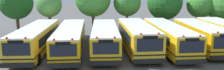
{
  "coord_description": "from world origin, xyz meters",
  "views": [
    {
      "loc": [
        -3.87,
        -21.53,
        6.16
      ],
      "look_at": [
        -2.52,
        0.0,
        1.6
      ],
      "focal_mm": 35.77,
      "sensor_mm": 36.0,
      "label": 1
    }
  ],
  "objects_px": {
    "school_bus_0": "(37,38)",
    "school_bus_3": "(137,36)",
    "school_bus_1": "(71,38)",
    "school_bus_4": "(168,36)",
    "school_bus_2": "(105,37)",
    "school_bus_5": "(200,35)",
    "tree_1": "(49,5)",
    "tree_4": "(165,2)",
    "tree_0": "(16,3)",
    "tree_3": "(128,2)",
    "tree_5": "(200,5)"
  },
  "relations": [
    {
      "from": "tree_0",
      "to": "tree_5",
      "type": "bearing_deg",
      "value": -2.13
    },
    {
      "from": "school_bus_2",
      "to": "tree_3",
      "type": "xyz_separation_m",
      "value": [
        3.41,
        8.6,
        2.92
      ]
    },
    {
      "from": "tree_0",
      "to": "tree_1",
      "type": "distance_m",
      "value": 5.34
    },
    {
      "from": "school_bus_2",
      "to": "tree_0",
      "type": "bearing_deg",
      "value": -38.79
    },
    {
      "from": "school_bus_2",
      "to": "school_bus_5",
      "type": "distance_m",
      "value": 9.73
    },
    {
      "from": "tree_5",
      "to": "tree_0",
      "type": "bearing_deg",
      "value": 177.87
    },
    {
      "from": "school_bus_5",
      "to": "tree_5",
      "type": "height_order",
      "value": "tree_5"
    },
    {
      "from": "tree_4",
      "to": "school_bus_0",
      "type": "bearing_deg",
      "value": -149.0
    },
    {
      "from": "tree_5",
      "to": "tree_4",
      "type": "bearing_deg",
      "value": 176.77
    },
    {
      "from": "school_bus_3",
      "to": "tree_4",
      "type": "xyz_separation_m",
      "value": [
        5.41,
        9.23,
        2.86
      ]
    },
    {
      "from": "school_bus_2",
      "to": "tree_4",
      "type": "xyz_separation_m",
      "value": [
        8.61,
        9.08,
        2.96
      ]
    },
    {
      "from": "school_bus_2",
      "to": "school_bus_3",
      "type": "relative_size",
      "value": 1.07
    },
    {
      "from": "tree_0",
      "to": "school_bus_4",
      "type": "bearing_deg",
      "value": -27.71
    },
    {
      "from": "school_bus_5",
      "to": "tree_0",
      "type": "height_order",
      "value": "tree_0"
    },
    {
      "from": "school_bus_4",
      "to": "tree_4",
      "type": "relative_size",
      "value": 1.72
    },
    {
      "from": "tree_0",
      "to": "tree_5",
      "type": "height_order",
      "value": "tree_0"
    },
    {
      "from": "school_bus_5",
      "to": "tree_1",
      "type": "xyz_separation_m",
      "value": [
        -16.63,
        7.49,
        2.6
      ]
    },
    {
      "from": "school_bus_0",
      "to": "tree_5",
      "type": "distance_m",
      "value": 22.08
    },
    {
      "from": "tree_1",
      "to": "tree_4",
      "type": "xyz_separation_m",
      "value": [
        15.52,
        1.56,
        0.3
      ]
    },
    {
      "from": "school_bus_1",
      "to": "tree_1",
      "type": "height_order",
      "value": "tree_1"
    },
    {
      "from": "school_bus_0",
      "to": "tree_4",
      "type": "height_order",
      "value": "tree_4"
    },
    {
      "from": "tree_0",
      "to": "school_bus_0",
      "type": "bearing_deg",
      "value": -62.25
    },
    {
      "from": "school_bus_1",
      "to": "tree_3",
      "type": "relative_size",
      "value": 1.9
    },
    {
      "from": "school_bus_2",
      "to": "school_bus_1",
      "type": "bearing_deg",
      "value": 0.01
    },
    {
      "from": "school_bus_3",
      "to": "tree_3",
      "type": "xyz_separation_m",
      "value": [
        0.2,
        8.74,
        2.82
      ]
    },
    {
      "from": "tree_4",
      "to": "tree_0",
      "type": "bearing_deg",
      "value": 178.13
    },
    {
      "from": "school_bus_0",
      "to": "school_bus_3",
      "type": "bearing_deg",
      "value": -179.65
    },
    {
      "from": "school_bus_5",
      "to": "tree_1",
      "type": "bearing_deg",
      "value": -24.41
    },
    {
      "from": "tree_3",
      "to": "tree_5",
      "type": "distance_m",
      "value": 10.06
    },
    {
      "from": "school_bus_0",
      "to": "tree_4",
      "type": "bearing_deg",
      "value": -148.15
    },
    {
      "from": "tree_3",
      "to": "tree_0",
      "type": "bearing_deg",
      "value": 175.67
    },
    {
      "from": "school_bus_5",
      "to": "tree_3",
      "type": "bearing_deg",
      "value": -53.78
    },
    {
      "from": "school_bus_2",
      "to": "school_bus_5",
      "type": "relative_size",
      "value": 1.16
    },
    {
      "from": "school_bus_3",
      "to": "tree_1",
      "type": "height_order",
      "value": "tree_1"
    },
    {
      "from": "school_bus_2",
      "to": "school_bus_4",
      "type": "height_order",
      "value": "school_bus_4"
    },
    {
      "from": "school_bus_1",
      "to": "tree_1",
      "type": "bearing_deg",
      "value": -66.02
    },
    {
      "from": "school_bus_1",
      "to": "tree_4",
      "type": "xyz_separation_m",
      "value": [
        11.97,
        9.03,
        2.98
      ]
    },
    {
      "from": "school_bus_0",
      "to": "school_bus_2",
      "type": "relative_size",
      "value": 1.0
    },
    {
      "from": "tree_3",
      "to": "tree_5",
      "type": "xyz_separation_m",
      "value": [
        10.05,
        0.21,
        -0.38
      ]
    },
    {
      "from": "school_bus_5",
      "to": "tree_5",
      "type": "relative_size",
      "value": 1.6
    },
    {
      "from": "school_bus_2",
      "to": "tree_0",
      "type": "height_order",
      "value": "tree_0"
    },
    {
      "from": "school_bus_1",
      "to": "school_bus_4",
      "type": "relative_size",
      "value": 1.01
    },
    {
      "from": "school_bus_0",
      "to": "school_bus_3",
      "type": "relative_size",
      "value": 1.07
    },
    {
      "from": "school_bus_2",
      "to": "school_bus_5",
      "type": "xyz_separation_m",
      "value": [
        9.73,
        0.03,
        0.07
      ]
    },
    {
      "from": "school_bus_0",
      "to": "school_bus_2",
      "type": "xyz_separation_m",
      "value": [
        6.6,
        0.06,
        -0.03
      ]
    },
    {
      "from": "tree_0",
      "to": "tree_3",
      "type": "relative_size",
      "value": 1.06
    },
    {
      "from": "school_bus_3",
      "to": "tree_0",
      "type": "height_order",
      "value": "tree_0"
    },
    {
      "from": "school_bus_0",
      "to": "school_bus_4",
      "type": "xyz_separation_m",
      "value": [
        13.0,
        0.27,
        -0.01
      ]
    },
    {
      "from": "school_bus_0",
      "to": "school_bus_5",
      "type": "relative_size",
      "value": 1.16
    },
    {
      "from": "tree_4",
      "to": "school_bus_2",
      "type": "bearing_deg",
      "value": -133.49
    }
  ]
}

